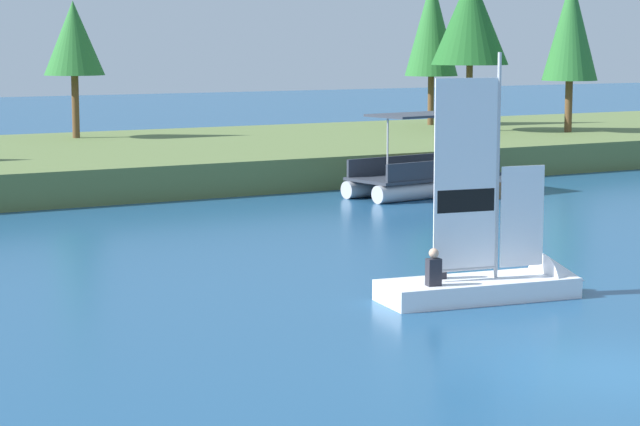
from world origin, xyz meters
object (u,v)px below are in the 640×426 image
at_px(shoreline_tree_centre, 470,19).
at_px(shoreline_tree_midright, 432,27).
at_px(shoreline_tree_midleft, 74,39).
at_px(sailboat, 510,280).
at_px(wooden_dock, 445,185).
at_px(pontoon_boat, 425,176).
at_px(shoreline_tree_right, 571,29).

relative_size(shoreline_tree_centre, shoreline_tree_midright, 1.00).
distance_m(shoreline_tree_midleft, sailboat, 30.90).
relative_size(shoreline_tree_midleft, sailboat, 1.05).
bearing_deg(shoreline_tree_centre, shoreline_tree_midright, 78.46).
height_order(shoreline_tree_midleft, wooden_dock, shoreline_tree_midleft).
height_order(wooden_dock, pontoon_boat, pontoon_boat).
bearing_deg(wooden_dock, shoreline_tree_right, 31.80).
relative_size(shoreline_tree_right, sailboat, 1.26).
xyz_separation_m(shoreline_tree_midleft, wooden_dock, (8.47, -14.99, -5.11)).
xyz_separation_m(shoreline_tree_right, sailboat, (-21.09, -22.84, -5.42)).
xyz_separation_m(shoreline_tree_centre, shoreline_tree_right, (3.56, -2.65, -0.45)).
distance_m(shoreline_tree_midleft, wooden_dock, 17.96).
bearing_deg(shoreline_tree_midleft, wooden_dock, -60.52).
bearing_deg(shoreline_tree_midright, shoreline_tree_right, -69.07).
xyz_separation_m(shoreline_tree_midright, wooden_dock, (-9.17, -14.32, -5.69)).
height_order(shoreline_tree_midleft, shoreline_tree_midright, shoreline_tree_midright).
xyz_separation_m(wooden_dock, pontoon_boat, (-1.27, -0.56, 0.44)).
xyz_separation_m(shoreline_tree_midleft, pontoon_boat, (7.21, -15.55, -4.67)).
xyz_separation_m(sailboat, pontoon_boat, (7.99, 14.94, 0.31)).
bearing_deg(sailboat, shoreline_tree_centre, 63.75).
height_order(shoreline_tree_midleft, sailboat, shoreline_tree_midleft).
relative_size(shoreline_tree_midleft, pontoon_boat, 0.98).
distance_m(shoreline_tree_midright, wooden_dock, 17.93).
xyz_separation_m(shoreline_tree_midleft, shoreline_tree_midright, (17.64, -0.67, 0.58)).
bearing_deg(pontoon_boat, shoreline_tree_right, 22.93).
relative_size(shoreline_tree_midleft, shoreline_tree_midright, 0.80).
xyz_separation_m(shoreline_tree_midleft, shoreline_tree_right, (20.31, -7.65, 0.44)).
distance_m(shoreline_tree_right, sailboat, 31.55).
bearing_deg(wooden_dock, pontoon_boat, -156.10).
height_order(shoreline_tree_midright, sailboat, shoreline_tree_midright).
bearing_deg(shoreline_tree_midright, wooden_dock, -122.62).
distance_m(shoreline_tree_midright, shoreline_tree_right, 7.48).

